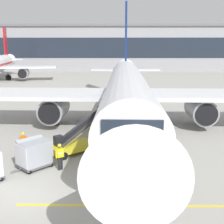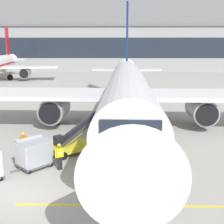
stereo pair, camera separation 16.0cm
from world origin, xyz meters
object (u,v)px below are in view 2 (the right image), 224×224
belt_loader (75,141)px  safety_cone_engine_keepout (56,121)px  parked_airplane (127,90)px  baggage_cart_lead (34,152)px  ground_crew_by_carts (59,155)px  ground_crew_by_loader (24,142)px

belt_loader → safety_cone_engine_keepout: belt_loader is taller
parked_airplane → safety_cone_engine_keepout: size_ratio=63.47×
baggage_cart_lead → ground_crew_by_carts: bearing=-13.0°
belt_loader → ground_crew_by_loader: 3.69m
ground_crew_by_loader → ground_crew_by_carts: size_ratio=1.00×
baggage_cart_lead → ground_crew_by_loader: baggage_cart_lead is taller
parked_airplane → safety_cone_engine_keepout: 7.81m
belt_loader → ground_crew_by_carts: belt_loader is taller
ground_crew_by_carts → parked_airplane: bearing=67.4°
baggage_cart_lead → ground_crew_by_carts: 1.81m
belt_loader → safety_cone_engine_keepout: bearing=111.2°
parked_airplane → ground_crew_by_loader: parked_airplane is taller
baggage_cart_lead → parked_airplane: bearing=59.1°
parked_airplane → ground_crew_by_carts: size_ratio=23.62×
parked_airplane → belt_loader: bearing=-117.4°
ground_crew_by_carts → safety_cone_engine_keepout: size_ratio=2.69×
ground_crew_by_loader → ground_crew_by_carts: same height
safety_cone_engine_keepout → baggage_cart_lead: bearing=-86.0°
belt_loader → ground_crew_by_carts: (-0.54, -3.18, 0.10)m
belt_loader → safety_cone_engine_keepout: (-3.05, 7.85, -0.58)m
ground_crew_by_loader → safety_cone_engine_keepout: bearing=86.1°
ground_crew_by_carts → baggage_cart_lead: bearing=167.0°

